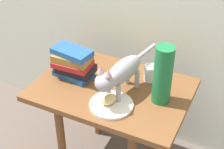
# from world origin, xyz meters

# --- Properties ---
(side_table) EXTENTS (0.79, 0.55, 0.58)m
(side_table) POSITION_xyz_m (0.00, 0.00, 0.50)
(side_table) COLOR brown
(side_table) RESTS_ON ground
(plate) EXTENTS (0.21, 0.21, 0.01)m
(plate) POSITION_xyz_m (0.06, -0.13, 0.59)
(plate) COLOR silver
(plate) RESTS_ON side_table
(bread_roll) EXTENTS (0.09, 0.10, 0.05)m
(bread_roll) POSITION_xyz_m (0.05, -0.14, 0.62)
(bread_roll) COLOR #E0BC7A
(bread_roll) RESTS_ON plate
(cat) EXTENTS (0.14, 0.47, 0.23)m
(cat) POSITION_xyz_m (0.06, -0.04, 0.72)
(cat) COLOR #99999E
(cat) RESTS_ON side_table
(book_stack) EXTENTS (0.23, 0.15, 0.17)m
(book_stack) POSITION_xyz_m (-0.22, -0.01, 0.67)
(book_stack) COLOR #1E4C8C
(book_stack) RESTS_ON side_table
(green_vase) EXTENTS (0.09, 0.09, 0.30)m
(green_vase) POSITION_xyz_m (0.26, 0.01, 0.73)
(green_vase) COLOR #196B38
(green_vase) RESTS_ON side_table
(candle_jar) EXTENTS (0.07, 0.07, 0.08)m
(candle_jar) POSITION_xyz_m (0.15, 0.15, 0.62)
(candle_jar) COLOR silver
(candle_jar) RESTS_ON side_table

